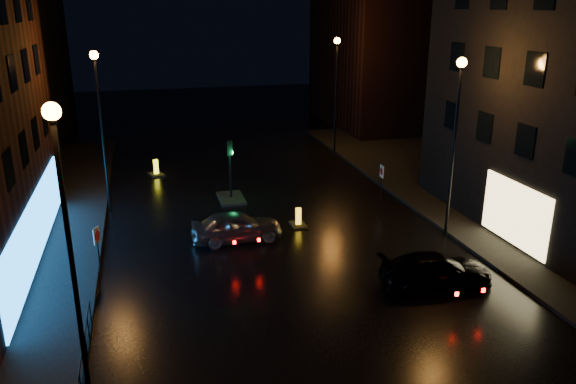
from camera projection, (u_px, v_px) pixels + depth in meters
name	position (u px, v px, depth m)	size (l,w,h in m)	color
ground	(332.00, 325.00, 19.39)	(120.00, 120.00, 0.00)	black
pavement_right	(530.00, 210.00, 30.10)	(12.00, 44.00, 0.15)	black
building_far_left	(5.00, 51.00, 45.38)	(8.00, 16.00, 14.00)	black
building_far_right	(375.00, 58.00, 50.47)	(8.00, 14.00, 12.00)	black
street_lamp_lnear	(65.00, 215.00, 13.90)	(0.44, 0.44, 8.37)	black
street_lamp_lfar	(100.00, 107.00, 28.57)	(0.44, 0.44, 8.37)	black
street_lamp_rnear	(456.00, 122.00, 25.02)	(0.44, 0.44, 8.37)	black
street_lamp_rfar	(336.00, 78.00, 39.69)	(0.44, 0.44, 8.37)	black
traffic_signal	(231.00, 191.00, 31.77)	(1.40, 2.40, 3.45)	black
guard_railing	(83.00, 359.00, 16.30)	(0.05, 6.04, 1.00)	black
silver_hatchback	(237.00, 226.00, 26.11)	(1.69, 4.19, 1.43)	#AAAEB2
dark_sedan	(436.00, 270.00, 21.97)	(1.81, 4.45, 1.29)	black
bollard_near	(298.00, 222.00, 28.04)	(0.72, 1.07, 0.94)	black
bollard_far	(156.00, 172.00, 36.38)	(1.09, 1.36, 1.04)	black
road_sign_left	(97.00, 240.00, 22.51)	(0.24, 0.48, 2.08)	black
road_sign_right	(382.00, 174.00, 31.12)	(0.10, 0.51, 2.09)	black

